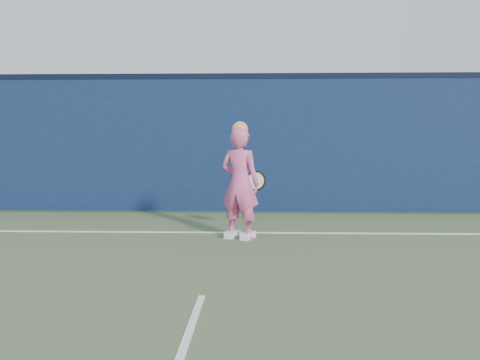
{
  "coord_description": "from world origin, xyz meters",
  "views": [
    {
      "loc": [
        0.48,
        -3.3,
        1.37
      ],
      "look_at": [
        0.24,
        3.61,
        0.81
      ],
      "focal_mm": 38.0,
      "sensor_mm": 36.0,
      "label": 1
    }
  ],
  "objects": [
    {
      "name": "ground",
      "position": [
        0.0,
        0.0,
        0.0
      ],
      "size": [
        80.0,
        80.0,
        0.0
      ],
      "primitive_type": "plane",
      "color": "#2F4329",
      "rests_on": "ground"
    },
    {
      "name": "backstop_wall",
      "position": [
        0.0,
        6.5,
        1.25
      ],
      "size": [
        24.0,
        0.4,
        2.5
      ],
      "primitive_type": "cube",
      "color": "#0C1A38",
      "rests_on": "ground"
    },
    {
      "name": "wall_cap",
      "position": [
        0.0,
        6.5,
        2.55
      ],
      "size": [
        24.0,
        0.42,
        0.1
      ],
      "primitive_type": "cube",
      "color": "black",
      "rests_on": "backstop_wall"
    },
    {
      "name": "player",
      "position": [
        0.24,
        3.61,
        0.77
      ],
      "size": [
        0.66,
        0.56,
        1.61
      ],
      "rotation": [
        0.0,
        0.0,
        2.73
      ],
      "color": "#D9548F",
      "rests_on": "ground"
    },
    {
      "name": "racket",
      "position": [
        0.43,
        4.05,
        0.76
      ],
      "size": [
        0.56,
        0.13,
        0.3
      ],
      "rotation": [
        0.0,
        0.0,
        -0.19
      ],
      "color": "black",
      "rests_on": "ground"
    }
  ]
}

